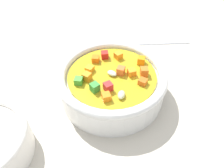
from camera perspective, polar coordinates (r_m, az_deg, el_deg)
ground_plane at (r=44.14cm, az=0.00°, el=-3.54°), size 140.00×140.00×2.00cm
soup_bowl_main at (r=41.05cm, az=0.00°, el=0.42°), size 20.03×20.03×6.68cm
spoon at (r=55.83cm, az=3.14°, el=10.34°), size 22.66×12.36×1.09cm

